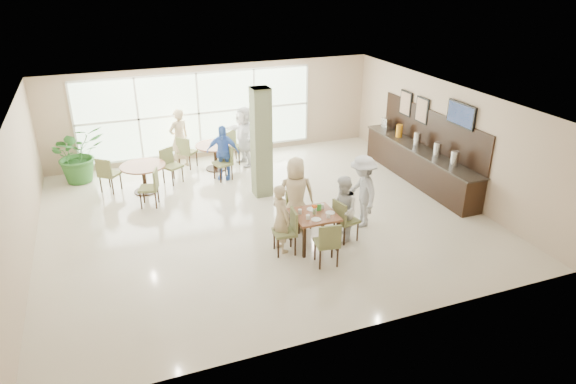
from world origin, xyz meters
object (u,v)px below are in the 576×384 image
object	(u,v)px
teen_left	(281,218)
round_table_right	(215,150)
adult_a	(223,152)
teen_standing	(362,191)
adult_b	(244,136)
teen_far	(296,194)
round_table_left	(143,171)
potted_plant	(78,154)
teen_right	(343,209)
main_table	(314,218)
adult_standing	(179,138)
buffet_counter	(420,162)

from	to	relation	value
teen_left	round_table_right	bearing A→B (deg)	-9.34
teen_left	adult_a	distance (m)	4.23
teen_standing	adult_b	xyz separation A→B (m)	(-1.39, 4.66, 0.04)
round_table_right	teen_standing	world-z (taller)	teen_standing
teen_far	adult_b	distance (m)	4.29
round_table_left	potted_plant	world-z (taller)	potted_plant
teen_far	teen_right	distance (m)	1.13
round_table_left	adult_b	xyz separation A→B (m)	(3.02, 1.00, 0.30)
round_table_left	main_table	bearing A→B (deg)	-53.83
teen_right	teen_standing	bearing A→B (deg)	136.68
adult_a	adult_b	bearing A→B (deg)	69.22
teen_right	adult_b	world-z (taller)	adult_b
round_table_right	teen_standing	distance (m)	5.13
teen_far	adult_standing	bearing A→B (deg)	-55.55
adult_a	adult_standing	xyz separation A→B (m)	(-0.95, 1.32, 0.11)
buffet_counter	adult_b	distance (m)	5.06
adult_a	teen_right	bearing A→B (deg)	-45.52
main_table	teen_left	xyz separation A→B (m)	(-0.71, 0.08, 0.09)
adult_a	buffet_counter	bearing A→B (deg)	1.97
adult_standing	adult_a	bearing A→B (deg)	102.20
round_table_right	teen_right	bearing A→B (deg)	-72.71
main_table	round_table_right	world-z (taller)	same
main_table	potted_plant	distance (m)	7.19
round_table_right	teen_far	size ratio (longest dim) A/B	0.67
teen_left	teen_standing	world-z (taller)	teen_standing
buffet_counter	potted_plant	xyz separation A→B (m)	(-8.69, 3.33, 0.23)
main_table	buffet_counter	xyz separation A→B (m)	(4.11, 2.21, -0.10)
round_table_left	buffet_counter	world-z (taller)	buffet_counter
round_table_right	teen_far	world-z (taller)	teen_far
main_table	teen_left	size ratio (longest dim) A/B	0.61
adult_standing	teen_right	bearing A→B (deg)	90.27
teen_left	adult_a	xyz separation A→B (m)	(-0.15, 4.23, 0.02)
round_table_left	round_table_right	size ratio (longest dim) A/B	1.01
adult_b	main_table	bearing A→B (deg)	-9.84
round_table_right	potted_plant	size ratio (longest dim) A/B	0.72
round_table_left	buffet_counter	bearing A→B (deg)	-15.12
round_table_right	adult_standing	world-z (taller)	adult_standing
teen_far	adult_b	xyz separation A→B (m)	(0.07, 4.29, 0.03)
adult_a	adult_b	xyz separation A→B (m)	(0.86, 0.84, 0.12)
teen_standing	adult_standing	bearing A→B (deg)	-142.86
round_table_right	buffet_counter	bearing A→B (deg)	-29.71
round_table_left	adult_standing	world-z (taller)	adult_standing
teen_far	adult_b	world-z (taller)	adult_b
teen_left	adult_a	size ratio (longest dim) A/B	0.97
potted_plant	adult_b	world-z (taller)	adult_b
adult_a	adult_b	distance (m)	1.20
teen_standing	adult_b	world-z (taller)	adult_b
teen_left	teen_far	world-z (taller)	teen_far
teen_far	teen_standing	bearing A→B (deg)	-179.64
teen_standing	potted_plant	bearing A→B (deg)	-125.03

